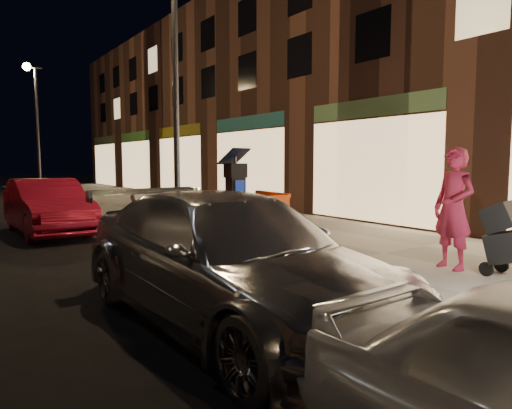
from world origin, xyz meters
TOP-DOWN VIEW (x-y plane):
  - ground_plane at (0.00, 0.00)m, footprint 120.00×120.00m
  - sidewalk at (3.00, 0.00)m, footprint 6.00×60.00m
  - kerb at (0.00, 0.00)m, footprint 0.30×60.00m
  - parking_kiosk at (1.31, 2.46)m, footprint 0.61×0.61m
  - barrier_front at (1.31, 1.51)m, footprint 1.35×0.61m
  - barrier_back at (1.31, 3.41)m, footprint 1.37×0.66m
  - barrier_kerbside at (0.36, 2.46)m, footprint 0.55×1.33m
  - barrier_bldgside at (2.26, 2.46)m, footprint 0.64×1.36m
  - car_silver at (-1.03, -1.09)m, footprint 2.20×5.16m
  - car_red at (-1.46, 7.04)m, footprint 1.59×4.28m
  - man at (2.90, -1.43)m, footprint 0.56×0.77m
  - street_lamp_mid at (0.25, 3.00)m, footprint 0.12×0.12m
  - street_lamp_far at (0.25, 18.00)m, footprint 0.12×0.12m

SIDE VIEW (x-z plane):
  - ground_plane at x=0.00m, z-range 0.00..0.00m
  - car_silver at x=-1.03m, z-range -0.74..0.74m
  - car_red at x=-1.46m, z-range -0.70..0.70m
  - sidewalk at x=3.00m, z-range 0.00..0.15m
  - kerb at x=0.00m, z-range 0.00..0.15m
  - barrier_front at x=1.31m, z-range 0.15..1.18m
  - barrier_back at x=1.31m, z-range 0.15..1.18m
  - barrier_kerbside at x=0.36m, z-range 0.15..1.18m
  - barrier_bldgside at x=2.26m, z-range 0.15..1.18m
  - parking_kiosk at x=1.31m, z-range 0.15..2.00m
  - man at x=2.90m, z-range 0.15..2.08m
  - street_lamp_mid at x=0.25m, z-range 0.15..6.15m
  - street_lamp_far at x=0.25m, z-range 0.15..6.15m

